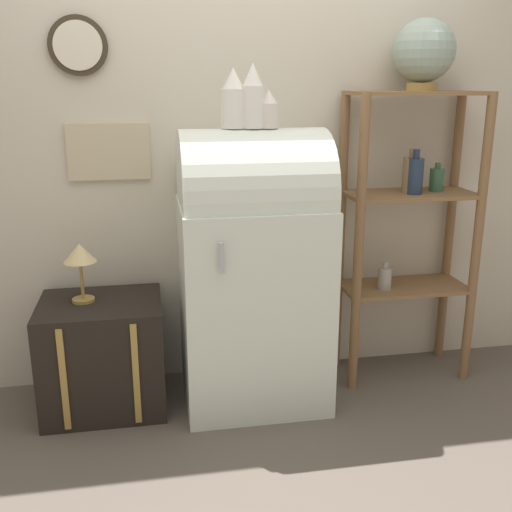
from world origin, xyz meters
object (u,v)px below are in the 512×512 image
suitcase_trunk (103,354)px  refrigerator (253,265)px  globe (424,52)px  vase_center (252,98)px  vase_left (233,100)px  desk_lamp (80,257)px  vase_right (268,110)px

suitcase_trunk → refrigerator: bearing=-2.2°
globe → vase_center: (-0.91, -0.15, -0.22)m
vase_left → desk_lamp: 1.05m
vase_center → vase_right: 0.10m
refrigerator → vase_right: (0.07, -0.01, 0.76)m
refrigerator → vase_center: vase_center is taller
suitcase_trunk → vase_right: size_ratio=3.40×
globe → desk_lamp: 2.00m
suitcase_trunk → vase_left: 1.42m
vase_right → desk_lamp: (-0.92, 0.07, -0.69)m
vase_center → desk_lamp: size_ratio=1.01×
refrigerator → vase_left: 0.81m
globe → desk_lamp: size_ratio=1.20×
suitcase_trunk → globe: bearing=3.9°
vase_left → refrigerator: bearing=-4.0°
suitcase_trunk → desk_lamp: desk_lamp is taller
vase_left → vase_center: size_ratio=0.93×
vase_center → desk_lamp: 1.12m
suitcase_trunk → vase_right: (0.84, -0.04, 1.20)m
suitcase_trunk → vase_center: 1.47m
vase_center → desk_lamp: vase_center is taller
globe → vase_left: size_ratio=1.28×
refrigerator → vase_center: size_ratio=4.72×
refrigerator → desk_lamp: bearing=176.4°
refrigerator → desk_lamp: refrigerator is taller
vase_left → vase_center: 0.09m
vase_center → suitcase_trunk: bearing=177.1°
refrigerator → vase_right: 0.76m
suitcase_trunk → globe: 2.23m
refrigerator → suitcase_trunk: (-0.77, 0.03, -0.44)m
vase_right → refrigerator: bearing=170.6°
refrigerator → vase_center: (-0.00, -0.01, 0.82)m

